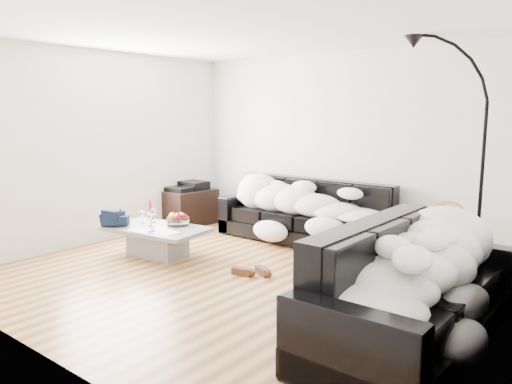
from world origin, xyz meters
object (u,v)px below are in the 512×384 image
Objects in this scene: shoes at (252,271)px; stereo at (189,186)px; coffee_table at (158,241)px; fruit_bowl at (178,219)px; sleeper_right at (416,260)px; sofa_back at (308,212)px; wine_glass_c at (150,219)px; sofa_right at (414,285)px; candle_right at (151,210)px; floor_lamp at (482,173)px; wine_glass_b at (142,217)px; wine_glass_a at (153,215)px; av_cabinet at (189,207)px; sleeper_back at (307,197)px; candle_left at (150,210)px.

shoes is 2.78m from stereo.
coffee_table is at bearing -172.18° from shoes.
fruit_bowl is 0.71× the size of shoes.
sofa_back is at bearing 48.08° from sleeper_right.
wine_glass_c is (-1.21, -1.77, 0.03)m from sofa_back.
shoes is at bearing 76.77° from sofa_right.
sleeper_right is at bearing -21.01° from stereo.
candle_right reaches higher than shoes.
candle_right is at bearing 174.80° from floor_lamp.
candle_right is 1.34m from stereo.
fruit_bowl reaches higher than wine_glass_c.
wine_glass_b is at bearing 167.91° from wine_glass_c.
sleeper_right reaches higher than wine_glass_a.
av_cabinet is at bearing 157.00° from floor_lamp.
sofa_back is 1.18× the size of sleeper_back.
coffee_table is at bearing -53.54° from av_cabinet.
wine_glass_b is at bearing -62.47° from av_cabinet.
candle_right is (-3.82, 0.58, -0.17)m from sleeper_right.
stereo is (-0.75, 1.34, 0.16)m from wine_glass_a.
floor_lamp is at bearing 1.01° from sleeper_right.
candle_left is 4.08m from floor_lamp.
coffee_table is 1.78m from av_cabinet.
coffee_table is at bearing -30.50° from wine_glass_a.
sleeper_right reaches higher than stereo.
wine_glass_a is 0.23m from candle_right.
wine_glass_c reaches higher than wine_glass_b.
sofa_right is 1.04× the size of sleeper_back.
floor_lamp reaches higher than av_cabinet.
av_cabinet is at bearing 0.00° from stereo.
candle_right is at bearing -18.78° from candle_left.
wine_glass_a is at bearing -30.02° from candle_left.
floor_lamp reaches higher than wine_glass_a.
sleeper_back is 2.06m from wine_glass_a.
sleeper_right is 4.74m from av_cabinet.
av_cabinet is at bearing 67.72° from sleeper_right.
coffee_table is (-1.10, -1.70, -0.45)m from sleeper_back.
floor_lamp is (2.27, -0.24, 0.74)m from sofa_back.
sleeper_back is at bearing 102.32° from shoes.
sleeper_back is 7.79× the size of fruit_bowl.
coffee_table is at bearing -120.71° from fruit_bowl.
coffee_table is 2.85× the size of stereo.
floor_lamp reaches higher than wine_glass_c.
sleeper_back is 1.77m from fruit_bowl.
sofa_right is at bearing -19.42° from av_cabinet.
sleeper_back is 1.12× the size of sleeper_right.
fruit_bowl is 0.35m from wine_glass_c.
shoes is (0.30, -1.54, -0.59)m from sleeper_back.
fruit_bowl is at bearing 59.29° from coffee_table.
fruit_bowl is 0.12× the size of floor_lamp.
candle_left is 1.91m from shoes.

